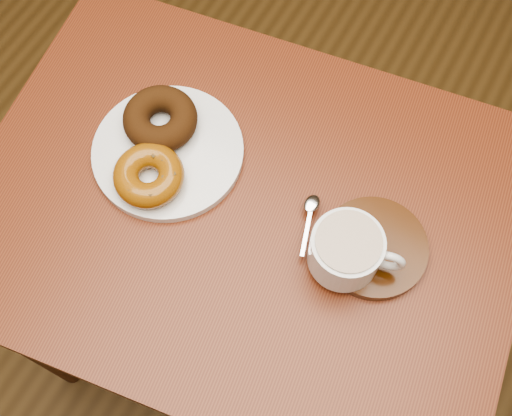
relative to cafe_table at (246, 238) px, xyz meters
The scene contains 8 objects.
ground 0.72m from the cafe_table, 136.54° to the right, with size 6.00×6.00×0.00m, color #513819.
cafe_table is the anchor object (origin of this frame).
donut_plate 0.20m from the cafe_table, behind, with size 0.23×0.23×0.01m, color silver.
donut_cinnamon 0.24m from the cafe_table, 163.18° to the left, with size 0.11×0.11×0.04m, color #361C0A.
donut_caramel 0.21m from the cafe_table, 165.60° to the right, with size 0.14×0.14×0.04m.
saucer 0.24m from the cafe_table, ahead, with size 0.15×0.15×0.02m, color #3A1B07.
coffee_cup 0.24m from the cafe_table, ahead, with size 0.13×0.10×0.07m.
teaspoon 0.17m from the cafe_table, 22.26° to the left, with size 0.04×0.10×0.01m.
Camera 1 is at (0.43, -0.12, 1.65)m, focal length 45.00 mm.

